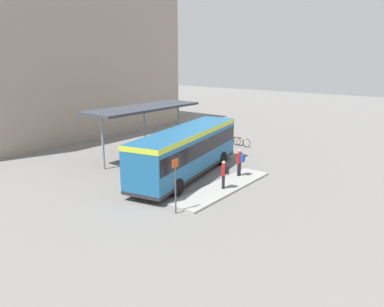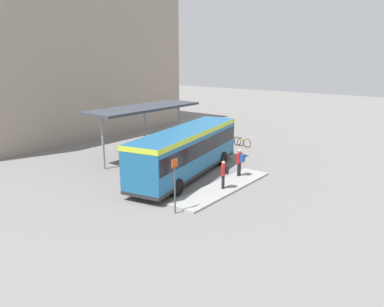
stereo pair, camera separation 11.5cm
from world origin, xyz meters
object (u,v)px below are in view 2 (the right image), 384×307
at_px(potted_planter_near_shelter, 131,165).
at_px(platform_sign, 175,184).
at_px(pedestrian_waiting, 224,173).
at_px(pedestrian_companion, 240,161).
at_px(bicycle_orange, 236,141).
at_px(bicycle_yellow, 242,142).
at_px(city_bus, 187,149).

bearing_deg(potted_planter_near_shelter, platform_sign, -115.88).
distance_m(pedestrian_waiting, potted_planter_near_shelter, 6.66).
bearing_deg(pedestrian_waiting, potted_planter_near_shelter, -14.54).
xyz_separation_m(pedestrian_companion, platform_sign, (-6.88, -0.40, 0.44)).
bearing_deg(bicycle_orange, bicycle_yellow, -4.80).
xyz_separation_m(bicycle_yellow, potted_planter_near_shelter, (-11.29, 1.82, 0.24)).
xyz_separation_m(city_bus, bicycle_orange, (9.41, 1.99, -1.45)).
xyz_separation_m(bicycle_orange, potted_planter_near_shelter, (-11.39, 1.14, 0.28)).
relative_size(pedestrian_waiting, potted_planter_near_shelter, 1.38).
bearing_deg(bicycle_orange, potted_planter_near_shelter, -92.60).
xyz_separation_m(pedestrian_companion, bicycle_orange, (7.64, 4.91, -0.77)).
xyz_separation_m(potted_planter_near_shelter, platform_sign, (-3.13, -6.45, 0.93)).
relative_size(bicycle_yellow, platform_sign, 0.64).
xyz_separation_m(pedestrian_companion, potted_planter_near_shelter, (-3.75, 6.05, -0.49)).
xyz_separation_m(city_bus, potted_planter_near_shelter, (-1.98, 3.13, -1.17)).
bearing_deg(platform_sign, bicycle_orange, 20.10).
distance_m(bicycle_orange, potted_planter_near_shelter, 11.45).
xyz_separation_m(city_bus, pedestrian_companion, (1.77, -2.92, -0.68)).
height_order(pedestrian_waiting, platform_sign, platform_sign).
distance_m(pedestrian_waiting, pedestrian_companion, 2.67).
height_order(city_bus, bicycle_yellow, city_bus).
bearing_deg(pedestrian_companion, bicycle_orange, -62.04).
relative_size(city_bus, pedestrian_waiting, 6.78).
height_order(pedestrian_waiting, potted_planter_near_shelter, pedestrian_waiting).
xyz_separation_m(pedestrian_waiting, platform_sign, (-4.26, 0.09, 0.49)).
height_order(bicycle_yellow, platform_sign, platform_sign).
relative_size(bicycle_orange, platform_sign, 0.58).
bearing_deg(pedestrian_waiting, bicycle_orange, -86.56).
height_order(pedestrian_companion, bicycle_orange, pedestrian_companion).
distance_m(pedestrian_companion, bicycle_yellow, 8.68).
bearing_deg(bicycle_yellow, potted_planter_near_shelter, -91.76).
height_order(bicycle_yellow, potted_planter_near_shelter, potted_planter_near_shelter).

